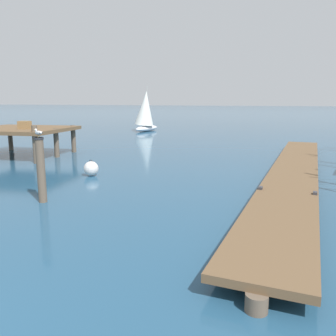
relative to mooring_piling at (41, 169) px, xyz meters
The scene contains 6 objects.
floating_dock 9.82m from the mooring_piling, 39.54° to the left, with size 2.71×20.35×0.53m.
pier_platform 10.49m from the mooring_piling, 135.54° to the left, with size 5.85×5.38×2.08m.
mooring_piling is the anchor object (origin of this frame).
perched_seagull 1.15m from the mooring_piling, 14.18° to the right, with size 0.38×0.19×0.26m.
mooring_buoy 4.11m from the mooring_piling, 99.95° to the left, with size 0.63×0.63×0.71m.
distant_sailboat 25.97m from the mooring_piling, 106.20° to the left, with size 2.54×3.99×4.63m.
Camera 1 is at (5.38, -1.20, 3.23)m, focal length 37.53 mm.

